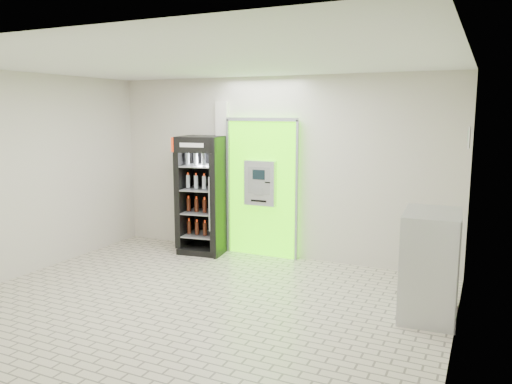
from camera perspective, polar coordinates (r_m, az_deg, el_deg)
The scene contains 7 objects.
ground at distance 6.53m, azimuth -6.63°, elevation -12.71°, with size 6.00×6.00×0.00m, color beige.
room_shell at distance 6.09m, azimuth -6.96°, elevation 3.58°, with size 6.00×6.00×6.00m.
atm_assembly at distance 8.38m, azimuth 0.76°, elevation 0.57°, with size 1.30×0.24×2.33m.
pillar at distance 8.75m, azimuth -3.80°, elevation 1.76°, with size 0.22×0.11×2.60m.
beverage_cooler at distance 8.66m, azimuth -5.97°, elevation -0.57°, with size 0.85×0.80×2.02m.
steel_cabinet at distance 6.33m, azimuth 19.27°, elevation -7.80°, with size 0.69×0.99×1.27m.
exit_sign at distance 6.54m, azimuth 23.18°, elevation 5.75°, with size 0.02×0.22×0.26m.
Camera 1 is at (3.23, -5.13, 2.44)m, focal length 35.00 mm.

